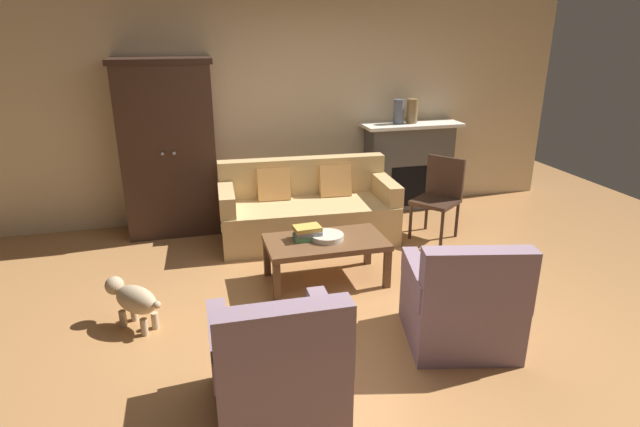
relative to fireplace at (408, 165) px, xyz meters
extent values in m
plane|color=#B27A47|center=(-1.55, -2.30, -0.57)|extent=(9.60, 9.60, 0.00)
cube|color=beige|center=(-1.55, 0.25, 0.83)|extent=(7.20, 0.10, 2.80)
cube|color=#4C4947|center=(0.00, 0.00, -0.03)|extent=(1.10, 0.36, 1.08)
cube|color=black|center=(0.00, -0.18, -0.23)|extent=(0.60, 0.01, 0.52)
cube|color=white|center=(0.00, -0.02, 0.53)|extent=(1.26, 0.48, 0.04)
cube|color=#382319|center=(-2.95, -0.08, 0.38)|extent=(1.00, 0.52, 1.89)
cube|color=#2F1E15|center=(-2.95, -0.08, 1.35)|extent=(1.06, 0.55, 0.06)
sphere|color=#ADAFB5|center=(-3.01, -0.35, 0.42)|extent=(0.04, 0.04, 0.04)
sphere|color=#ADAFB5|center=(-2.89, -0.35, 0.42)|extent=(0.04, 0.04, 0.04)
cube|color=tan|center=(-1.52, -0.75, -0.35)|extent=(1.94, 0.94, 0.44)
cube|color=tan|center=(-1.50, -0.41, 0.08)|extent=(1.91, 0.28, 0.42)
cube|color=tan|center=(-2.39, -0.71, -0.02)|extent=(0.20, 0.81, 0.22)
cube|color=tan|center=(-0.64, -0.80, -0.02)|extent=(0.20, 0.81, 0.22)
cube|color=tan|center=(-1.85, -0.53, 0.04)|extent=(0.37, 0.20, 0.37)
cube|color=tan|center=(-1.16, -0.57, 0.04)|extent=(0.37, 0.20, 0.37)
cube|color=brown|center=(-1.60, -1.77, -0.17)|extent=(1.10, 0.60, 0.05)
cube|color=brown|center=(-2.11, -2.03, -0.38)|extent=(0.06, 0.06, 0.37)
cube|color=brown|center=(-1.09, -2.03, -0.38)|extent=(0.06, 0.06, 0.37)
cube|color=brown|center=(-2.11, -1.51, -0.38)|extent=(0.06, 0.06, 0.37)
cube|color=brown|center=(-1.09, -1.51, -0.38)|extent=(0.06, 0.06, 0.37)
cylinder|color=beige|center=(-1.58, -1.76, -0.12)|extent=(0.31, 0.31, 0.05)
cube|color=#427A4C|center=(-1.76, -1.72, -0.13)|extent=(0.25, 0.18, 0.05)
cube|color=gray|center=(-1.75, -1.71, -0.08)|extent=(0.25, 0.18, 0.04)
cube|color=gold|center=(-1.76, -1.72, -0.04)|extent=(0.25, 0.19, 0.04)
cylinder|color=#565B66|center=(-0.18, -0.02, 0.70)|extent=(0.13, 0.13, 0.30)
cylinder|color=olive|center=(0.00, -0.02, 0.70)|extent=(0.14, 0.14, 0.30)
cube|color=gray|center=(-2.34, -3.34, -0.36)|extent=(0.77, 0.77, 0.42)
cube|color=gray|center=(-2.35, -3.65, 0.08)|extent=(0.76, 0.17, 0.46)
cube|color=gray|center=(-2.01, -3.34, -0.05)|extent=(0.13, 0.70, 0.20)
cube|color=gray|center=(-2.67, -3.33, -0.05)|extent=(0.13, 0.70, 0.20)
cube|color=gray|center=(-0.88, -2.95, -0.36)|extent=(0.91, 0.91, 0.42)
cube|color=gray|center=(-0.95, -3.25, 0.08)|extent=(0.78, 0.33, 0.46)
cube|color=gray|center=(-0.56, -3.03, -0.05)|extent=(0.28, 0.71, 0.20)
cube|color=gray|center=(-1.20, -2.88, -0.05)|extent=(0.28, 0.71, 0.20)
cube|color=#382319|center=(-0.14, -1.06, -0.14)|extent=(0.62, 0.62, 0.04)
cylinder|color=#382319|center=(-0.40, -1.02, -0.36)|extent=(0.04, 0.04, 0.41)
cylinder|color=#382319|center=(-0.18, -1.32, -0.36)|extent=(0.04, 0.04, 0.41)
cylinder|color=#382319|center=(-0.10, -0.79, -0.36)|extent=(0.04, 0.04, 0.41)
cylinder|color=#382319|center=(0.13, -1.10, -0.36)|extent=(0.04, 0.04, 0.41)
cube|color=#382319|center=(0.02, -0.94, 0.11)|extent=(0.30, 0.38, 0.45)
ellipsoid|color=tan|center=(-3.25, -2.17, -0.32)|extent=(0.42, 0.42, 0.22)
sphere|color=tan|center=(-3.42, -2.00, -0.26)|extent=(0.15, 0.15, 0.15)
cylinder|color=tan|center=(-3.37, -2.12, -0.50)|extent=(0.06, 0.06, 0.14)
cylinder|color=tan|center=(-3.29, -2.04, -0.50)|extent=(0.06, 0.06, 0.14)
cylinder|color=tan|center=(-3.20, -2.29, -0.50)|extent=(0.06, 0.06, 0.14)
cylinder|color=tan|center=(-3.12, -2.21, -0.50)|extent=(0.06, 0.06, 0.14)
sphere|color=tan|center=(-3.08, -2.33, -0.30)|extent=(0.06, 0.06, 0.06)
camera|label=1|loc=(-2.77, -6.01, 1.70)|focal=29.17mm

